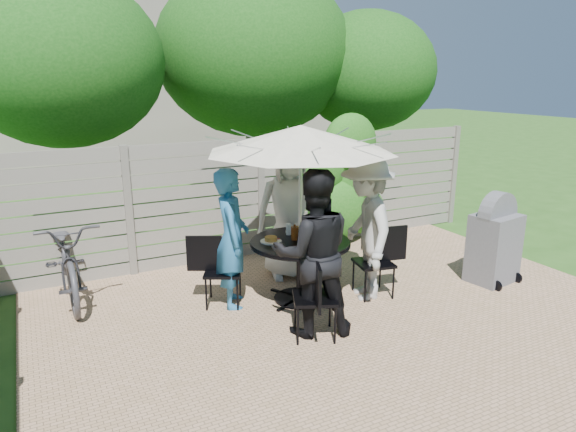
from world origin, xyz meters
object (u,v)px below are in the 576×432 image
person_front (313,254)px  plate_right (329,237)px  chair_left (222,285)px  plate_extra (319,246)px  plate_left (271,240)px  syrup_jug (295,233)px  chair_front (315,314)px  person_back (290,210)px  bbq_grill (494,242)px  person_left (232,239)px  person_right (366,228)px  coffee_cup (305,230)px  plate_back (295,230)px  chair_back (289,253)px  bicycle (67,257)px  umbrella (301,139)px  patio_table (300,259)px  glass_back (289,229)px  chair_right (374,276)px  plate_front (305,248)px  glass_front (313,241)px  glass_right (319,232)px

person_front → plate_right: size_ratio=7.06×
chair_left → plate_extra: bearing=-7.0°
plate_left → syrup_jug: size_ratio=1.62×
chair_front → plate_extra: bearing=-10.4°
person_back → bbq_grill: 2.80m
person_left → person_right: size_ratio=0.94×
plate_left → plate_extra: 0.62m
person_front → coffee_cup: person_front is taller
bbq_grill → plate_right: bearing=157.7°
plate_back → plate_right: size_ratio=1.00×
plate_back → chair_back: bearing=71.0°
bicycle → person_left: bearing=-34.6°
syrup_jug → chair_back: bearing=67.3°
syrup_jug → umbrella: bearing=-58.7°
bicycle → plate_extra: bearing=-35.2°
patio_table → syrup_jug: syrup_jug is taller
person_back → plate_right: person_back is taller
umbrella → plate_back: size_ratio=11.06×
bbq_grill → umbrella: bearing=156.9°
bicycle → chair_left: bearing=-35.6°
patio_table → bbq_grill: size_ratio=1.21×
glass_back → syrup_jug: 0.21m
person_back → glass_back: bearing=-100.4°
plate_left → bbq_grill: (2.97, -0.78, -0.24)m
chair_right → plate_back: chair_right is taller
person_left → plate_left: bearing=-90.0°
chair_right → chair_front: bearing=37.7°
chair_right → plate_extra: (-0.84, -0.03, 0.54)m
chair_back → chair_front: chair_back is taller
chair_front → plate_left: bearing=25.2°
person_front → plate_back: (0.39, 1.13, -0.10)m
plate_left → syrup_jug: (0.30, -0.05, 0.06)m
chair_left → plate_left: chair_left is taller
person_right → bicycle: size_ratio=0.90×
bicycle → patio_table: bearing=-30.5°
person_front → chair_back: bearing=-90.0°
plate_front → plate_right: size_ratio=1.00×
patio_table → plate_front: plate_front is taller
patio_table → chair_right: size_ratio=1.68×
plate_front → bicycle: size_ratio=0.13×
umbrella → glass_back: umbrella is taller
plate_left → glass_back: size_ratio=1.86×
plate_right → plate_extra: size_ratio=1.08×
bbq_grill → glass_front: bearing=162.8°
glass_right → syrup_jug: size_ratio=0.88×
syrup_jug → bbq_grill: bearing=-15.3°
person_front → coffee_cup: (0.43, 0.96, -0.06)m
umbrella → plate_front: bearing=-108.9°
person_back → umbrella: bearing=-90.0°
chair_back → plate_front: bearing=2.9°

